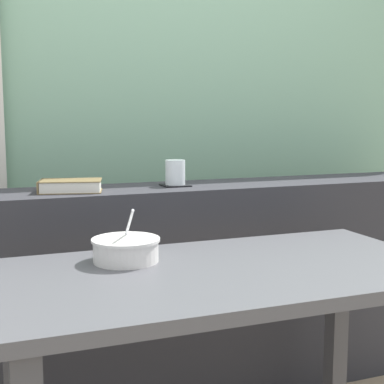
{
  "coord_description": "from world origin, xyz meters",
  "views": [
    {
      "loc": [
        -0.65,
        -1.43,
        1.1
      ],
      "look_at": [
        0.08,
        0.48,
        0.82
      ],
      "focal_mm": 52.17,
      "sensor_mm": 36.0,
      "label": 1
    }
  ],
  "objects_px": {
    "coaster_square": "(175,185)",
    "juice_glass": "(175,174)",
    "closed_book": "(70,186)",
    "breakfast_table": "(228,305)",
    "soup_bowl": "(126,250)"
  },
  "relations": [
    {
      "from": "breakfast_table",
      "to": "coaster_square",
      "type": "xyz_separation_m",
      "value": [
        0.07,
        0.64,
        0.25
      ]
    },
    {
      "from": "breakfast_table",
      "to": "closed_book",
      "type": "bearing_deg",
      "value": 118.25
    },
    {
      "from": "soup_bowl",
      "to": "coaster_square",
      "type": "bearing_deg",
      "value": 56.74
    },
    {
      "from": "breakfast_table",
      "to": "closed_book",
      "type": "relative_size",
      "value": 5.08
    },
    {
      "from": "coaster_square",
      "to": "soup_bowl",
      "type": "xyz_separation_m",
      "value": [
        -0.31,
        -0.48,
        -0.11
      ]
    },
    {
      "from": "breakfast_table",
      "to": "coaster_square",
      "type": "relative_size",
      "value": 12.12
    },
    {
      "from": "breakfast_table",
      "to": "coaster_square",
      "type": "height_order",
      "value": "coaster_square"
    },
    {
      "from": "breakfast_table",
      "to": "soup_bowl",
      "type": "xyz_separation_m",
      "value": [
        -0.25,
        0.16,
        0.14
      ]
    },
    {
      "from": "juice_glass",
      "to": "closed_book",
      "type": "distance_m",
      "value": 0.4
    },
    {
      "from": "coaster_square",
      "to": "juice_glass",
      "type": "distance_m",
      "value": 0.04
    },
    {
      "from": "coaster_square",
      "to": "closed_book",
      "type": "bearing_deg",
      "value": -176.65
    },
    {
      "from": "juice_glass",
      "to": "closed_book",
      "type": "height_order",
      "value": "juice_glass"
    },
    {
      "from": "breakfast_table",
      "to": "soup_bowl",
      "type": "height_order",
      "value": "soup_bowl"
    },
    {
      "from": "closed_book",
      "to": "soup_bowl",
      "type": "bearing_deg",
      "value": -79.71
    },
    {
      "from": "coaster_square",
      "to": "juice_glass",
      "type": "bearing_deg",
      "value": 0.0
    }
  ]
}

